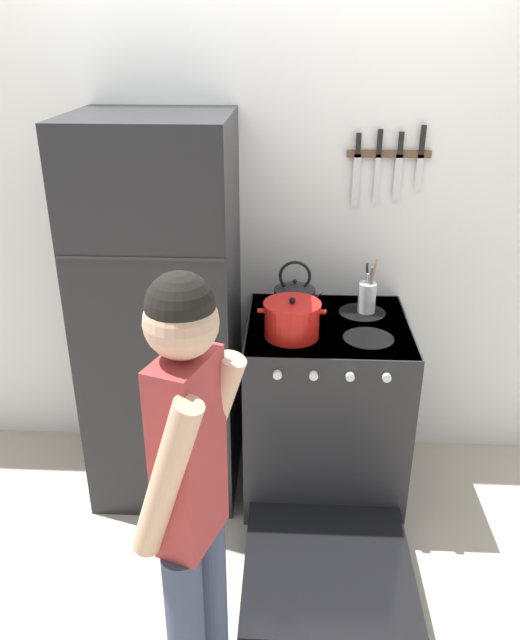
% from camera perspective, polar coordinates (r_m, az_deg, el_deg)
% --- Properties ---
extents(ground_plane, '(14.00, 14.00, 0.00)m').
position_cam_1_polar(ground_plane, '(3.60, 0.47, -10.73)').
color(ground_plane, '#B2A893').
extents(wall_back, '(10.00, 0.06, 2.55)m').
position_cam_1_polar(wall_back, '(3.07, 0.57, 9.39)').
color(wall_back, silver).
rests_on(wall_back, ground_plane).
extents(refrigerator, '(0.67, 0.68, 1.80)m').
position_cam_1_polar(refrigerator, '(2.92, -8.89, 0.35)').
color(refrigerator, black).
rests_on(refrigerator, ground_plane).
extents(stove_range, '(0.74, 1.40, 0.89)m').
position_cam_1_polar(stove_range, '(3.04, 5.91, -8.25)').
color(stove_range, '#232326').
rests_on(stove_range, ground_plane).
extents(dutch_oven_pot, '(0.29, 0.25, 0.18)m').
position_cam_1_polar(dutch_oven_pot, '(2.69, 2.94, 0.05)').
color(dutch_oven_pot, red).
rests_on(dutch_oven_pot, stove_range).
extents(tea_kettle, '(0.24, 0.20, 0.25)m').
position_cam_1_polar(tea_kettle, '(2.94, 3.21, 2.20)').
color(tea_kettle, black).
rests_on(tea_kettle, stove_range).
extents(utensil_jar, '(0.08, 0.08, 0.26)m').
position_cam_1_polar(utensil_jar, '(2.97, 9.77, 2.15)').
color(utensil_jar, silver).
rests_on(utensil_jar, stove_range).
extents(person, '(0.33, 0.38, 1.58)m').
position_cam_1_polar(person, '(1.82, -6.28, -16.17)').
color(person, '#38425B').
rests_on(person, ground_plane).
extents(wall_knife_strip, '(0.38, 0.03, 0.36)m').
position_cam_1_polar(wall_knife_strip, '(2.98, 11.75, 14.61)').
color(wall_knife_strip, brown).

